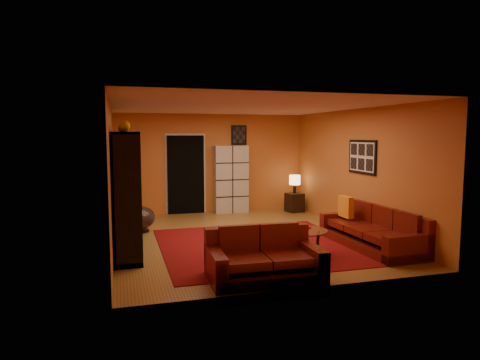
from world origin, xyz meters
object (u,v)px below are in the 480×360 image
object	(u,v)px
table_lamp	(295,180)
storage_cabinet	(231,179)
tv	(128,192)
sofa	(376,231)
bowl_chair	(139,218)
loveseat	(263,258)
side_table	(294,202)
coffee_table	(303,233)
entertainment_unit	(125,189)

from	to	relation	value
table_lamp	storage_cabinet	bearing A→B (deg)	166.22
tv	storage_cabinet	bearing A→B (deg)	-44.84
sofa	table_lamp	distance (m)	3.80
storage_cabinet	bowl_chair	size ratio (longest dim) A/B	2.61
loveseat	side_table	world-z (taller)	loveseat
coffee_table	storage_cabinet	distance (m)	4.32
table_lamp	sofa	bearing A→B (deg)	-89.90
loveseat	bowl_chair	distance (m)	3.83
entertainment_unit	sofa	distance (m)	4.68
storage_cabinet	bowl_chair	world-z (taller)	storage_cabinet
tv	storage_cabinet	distance (m)	3.83
sofa	storage_cabinet	bearing A→B (deg)	110.31
tv	coffee_table	distance (m)	3.32
bowl_chair	table_lamp	xyz separation A→B (m)	(4.13, 1.32, 0.55)
table_lamp	loveseat	bearing A→B (deg)	-117.89
sofa	table_lamp	bearing A→B (deg)	88.63
tv	table_lamp	bearing A→B (deg)	-62.11
sofa	bowl_chair	world-z (taller)	sofa
tv	entertainment_unit	bearing A→B (deg)	150.04
tv	loveseat	distance (m)	3.17
loveseat	side_table	distance (m)	5.44
entertainment_unit	sofa	bearing A→B (deg)	-17.21
loveseat	sofa	bearing A→B (deg)	-65.57
tv	sofa	distance (m)	4.65
side_table	loveseat	bearing A→B (deg)	-117.89
tv	bowl_chair	bearing A→B (deg)	-12.91
loveseat	storage_cabinet	world-z (taller)	storage_cabinet
tv	loveseat	size ratio (longest dim) A/B	0.57
bowl_chair	loveseat	bearing A→B (deg)	-65.49
tv	coffee_table	size ratio (longest dim) A/B	1.09
bowl_chair	side_table	xyz separation A→B (m)	(4.13, 1.32, -0.05)
loveseat	coffee_table	bearing A→B (deg)	-46.42
entertainment_unit	tv	distance (m)	0.12
sofa	bowl_chair	xyz separation A→B (m)	(-4.14, 2.44, 0.01)
side_table	table_lamp	bearing A→B (deg)	0.00
coffee_table	sofa	bearing A→B (deg)	4.72
entertainment_unit	table_lamp	distance (m)	5.02
sofa	table_lamp	xyz separation A→B (m)	(-0.01, 3.76, 0.56)
tv	sofa	xyz separation A→B (m)	(4.36, -1.45, -0.70)
tv	coffee_table	world-z (taller)	tv
sofa	side_table	bearing A→B (deg)	88.63
loveseat	coffee_table	size ratio (longest dim) A/B	1.92
entertainment_unit	coffee_table	bearing A→B (deg)	-27.17
coffee_table	bowl_chair	bearing A→B (deg)	135.79
storage_cabinet	table_lamp	distance (m)	1.71
entertainment_unit	table_lamp	xyz separation A→B (m)	(4.41, 2.39, -0.21)
tv	loveseat	world-z (taller)	tv
sofa	table_lamp	world-z (taller)	table_lamp
bowl_chair	table_lamp	size ratio (longest dim) A/B	1.40
storage_cabinet	side_table	bearing A→B (deg)	-13.42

